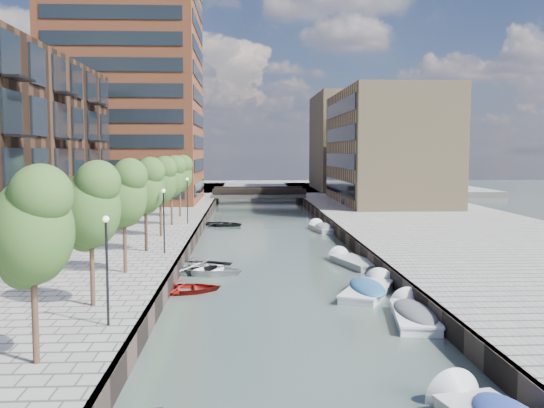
{
  "coord_description": "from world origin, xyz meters",
  "views": [
    {
      "loc": [
        -2.1,
        -14.4,
        7.49
      ],
      "look_at": [
        0.0,
        31.21,
        3.5
      ],
      "focal_mm": 40.0,
      "sensor_mm": 36.0,
      "label": 1
    }
  ],
  "objects": [
    {
      "name": "tan_block_near",
      "position": [
        16.0,
        62.0,
        8.0
      ],
      "size": [
        12.0,
        25.0,
        14.0
      ],
      "primitive_type": "cube",
      "color": "#947D5A",
      "rests_on": "quay_right"
    },
    {
      "name": "lamp_1",
      "position": [
        -7.2,
        24.0,
        3.51
      ],
      "size": [
        0.24,
        0.24,
        4.12
      ],
      "color": "black",
      "rests_on": "quay_left"
    },
    {
      "name": "tree_2",
      "position": [
        -8.5,
        18.0,
        5.31
      ],
      "size": [
        2.5,
        2.5,
        5.95
      ],
      "color": "#382619",
      "rests_on": "quay_left"
    },
    {
      "name": "tree_0",
      "position": [
        -8.5,
        4.0,
        5.31
      ],
      "size": [
        2.5,
        2.5,
        5.95
      ],
      "color": "#382619",
      "rests_on": "quay_left"
    },
    {
      "name": "tree_5",
      "position": [
        -8.5,
        39.0,
        5.31
      ],
      "size": [
        2.5,
        2.5,
        5.95
      ],
      "color": "#382619",
      "rests_on": "quay_left"
    },
    {
      "name": "tree_4",
      "position": [
        -8.5,
        32.0,
        5.31
      ],
      "size": [
        2.5,
        2.5,
        5.95
      ],
      "color": "#382619",
      "rests_on": "quay_left"
    },
    {
      "name": "car",
      "position": [
        10.78,
        57.66,
        1.64
      ],
      "size": [
        2.31,
        3.98,
        1.27
      ],
      "primitive_type": "imported",
      "rotation": [
        0.0,
        0.0,
        0.23
      ],
      "color": "#96989A",
      "rests_on": "quay_right"
    },
    {
      "name": "tree_6",
      "position": [
        -8.5,
        46.0,
        5.31
      ],
      "size": [
        2.5,
        2.5,
        5.95
      ],
      "color": "#382619",
      "rests_on": "quay_left"
    },
    {
      "name": "tower",
      "position": [
        -17.0,
        65.0,
        16.0
      ],
      "size": [
        18.0,
        18.0,
        30.0
      ],
      "primitive_type": "cube",
      "color": "brown",
      "rests_on": "quay_left"
    },
    {
      "name": "quay_right",
      "position": [
        16.0,
        40.0,
        0.5
      ],
      "size": [
        20.0,
        140.0,
        1.0
      ],
      "primitive_type": "cube",
      "color": "gray",
      "rests_on": "ground"
    },
    {
      "name": "tan_block_far",
      "position": [
        16.0,
        88.0,
        9.0
      ],
      "size": [
        12.0,
        20.0,
        16.0
      ],
      "primitive_type": "cube",
      "color": "#947D5A",
      "rests_on": "quay_right"
    },
    {
      "name": "sloop_3",
      "position": [
        -4.59,
        22.3,
        0.0
      ],
      "size": [
        6.23,
        5.48,
        1.07
      ],
      "primitive_type": "imported",
      "rotation": [
        0.0,
        0.0,
        1.15
      ],
      "color": "silver",
      "rests_on": "ground"
    },
    {
      "name": "motorboat_1",
      "position": [
        5.46,
        11.83,
        0.21
      ],
      "size": [
        2.5,
        5.32,
        1.7
      ],
      "color": "white",
      "rests_on": "ground"
    },
    {
      "name": "lamp_0",
      "position": [
        -7.2,
        8.0,
        3.51
      ],
      "size": [
        0.24,
        0.24,
        4.12
      ],
      "color": "black",
      "rests_on": "quay_left"
    },
    {
      "name": "motorboat_4",
      "position": [
        5.29,
        42.26,
        0.2
      ],
      "size": [
        2.47,
        5.16,
        1.65
      ],
      "color": "silver",
      "rests_on": "ground"
    },
    {
      "name": "water",
      "position": [
        0.0,
        40.0,
        0.0
      ],
      "size": [
        300.0,
        300.0,
        0.0
      ],
      "primitive_type": "plane",
      "color": "#38473F",
      "rests_on": "ground"
    },
    {
      "name": "lamp_2",
      "position": [
        -7.2,
        40.0,
        3.51
      ],
      "size": [
        0.24,
        0.24,
        4.12
      ],
      "color": "black",
      "rests_on": "quay_left"
    },
    {
      "name": "motorboat_3",
      "position": [
        4.46,
        16.6,
        0.22
      ],
      "size": [
        3.91,
        5.62,
        1.78
      ],
      "color": "white",
      "rests_on": "ground"
    },
    {
      "name": "sloop_2",
      "position": [
        -5.38,
        17.47,
        0.0
      ],
      "size": [
        4.45,
        3.46,
        0.84
      ],
      "primitive_type": "imported",
      "rotation": [
        0.0,
        0.0,
        1.71
      ],
      "color": "maroon",
      "rests_on": "ground"
    },
    {
      "name": "sloop_4",
      "position": [
        -4.36,
        46.08,
        0.0
      ],
      "size": [
        5.1,
        4.33,
        0.9
      ],
      "primitive_type": "imported",
      "rotation": [
        0.0,
        0.0,
        1.24
      ],
      "color": "black",
      "rests_on": "ground"
    },
    {
      "name": "quay_wall_left",
      "position": [
        -6.1,
        40.0,
        0.5
      ],
      "size": [
        0.25,
        140.0,
        1.0
      ],
      "primitive_type": "cube",
      "color": "#332823",
      "rests_on": "ground"
    },
    {
      "name": "tree_3",
      "position": [
        -8.5,
        25.0,
        5.31
      ],
      "size": [
        2.5,
        2.5,
        5.95
      ],
      "color": "#382619",
      "rests_on": "quay_left"
    },
    {
      "name": "far_closure",
      "position": [
        0.0,
        100.0,
        0.5
      ],
      "size": [
        80.0,
        40.0,
        1.0
      ],
      "primitive_type": "cube",
      "color": "gray",
      "rests_on": "ground"
    },
    {
      "name": "motorboat_2",
      "position": [
        5.01,
        25.03,
        0.1
      ],
      "size": [
        3.07,
        5.28,
        1.67
      ],
      "color": "#B1B0AF",
      "rests_on": "ground"
    },
    {
      "name": "sloop_1",
      "position": [
        -5.25,
        23.63,
        0.0
      ],
      "size": [
        5.32,
        4.16,
        1.0
      ],
      "primitive_type": "imported",
      "rotation": [
        0.0,
        0.0,
        1.72
      ],
      "color": "#232326",
      "rests_on": "ground"
    },
    {
      "name": "tree_1",
      "position": [
        -8.5,
        11.0,
        5.31
      ],
      "size": [
        2.5,
        2.5,
        5.95
      ],
      "color": "#382619",
      "rests_on": "quay_left"
    },
    {
      "name": "quay_wall_right",
      "position": [
        6.1,
        40.0,
        0.5
      ],
      "size": [
        0.25,
        140.0,
        1.0
      ],
      "primitive_type": "cube",
      "color": "#332823",
      "rests_on": "ground"
    },
    {
      "name": "bridge",
      "position": [
        0.0,
        72.0,
        1.39
      ],
      "size": [
        13.0,
        6.0,
        1.3
      ],
      "color": "gray",
      "rests_on": "ground"
    }
  ]
}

